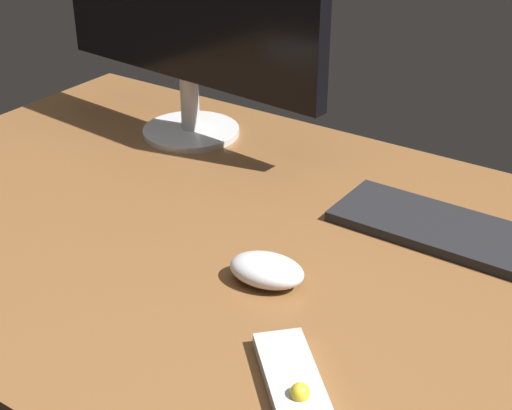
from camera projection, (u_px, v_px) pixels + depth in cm
name	position (u px, v px, depth cm)	size (l,w,h in cm)	color
desk	(262.00, 249.00, 107.70)	(140.00, 84.00, 2.00)	brown
monitor	(185.00, 0.00, 129.51)	(58.18, 18.06, 42.98)	silver
keyboard	(480.00, 240.00, 106.30)	(43.11, 13.09, 1.51)	black
computer_mouse	(267.00, 270.00, 97.56)	(10.11, 6.62, 3.87)	silver
media_remote	(294.00, 383.00, 80.31)	(15.48, 15.39, 3.10)	#B7B7BC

